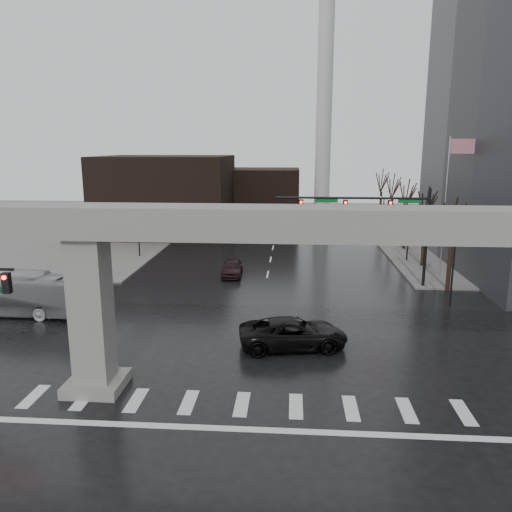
% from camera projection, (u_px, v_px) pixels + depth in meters
% --- Properties ---
extents(ground, '(160.00, 160.00, 0.00)m').
position_uv_depth(ground, '(244.00, 393.00, 23.13)').
color(ground, black).
rests_on(ground, ground).
extents(sidewalk_ne, '(28.00, 36.00, 0.15)m').
position_uv_depth(sidewalk_ne, '(503.00, 247.00, 56.32)').
color(sidewalk_ne, slate).
rests_on(sidewalk_ne, ground).
extents(sidewalk_nw, '(28.00, 36.00, 0.15)m').
position_uv_depth(sidewalk_nw, '(58.00, 241.00, 60.01)').
color(sidewalk_nw, slate).
rests_on(sidewalk_nw, ground).
extents(elevated_guideway, '(48.00, 2.60, 8.70)m').
position_uv_depth(elevated_guideway, '(272.00, 249.00, 21.55)').
color(elevated_guideway, gray).
rests_on(elevated_guideway, ground).
extents(building_far_left, '(16.00, 14.00, 10.00)m').
position_uv_depth(building_far_left, '(167.00, 196.00, 63.94)').
color(building_far_left, black).
rests_on(building_far_left, ground).
extents(building_far_mid, '(10.00, 10.00, 8.00)m').
position_uv_depth(building_far_mid, '(264.00, 196.00, 73.05)').
color(building_far_mid, black).
rests_on(building_far_mid, ground).
extents(smokestack, '(3.60, 3.60, 30.00)m').
position_uv_depth(smokestack, '(324.00, 129.00, 64.62)').
color(smokestack, beige).
rests_on(smokestack, ground).
extents(signal_mast_arm, '(12.12, 0.43, 8.00)m').
position_uv_depth(signal_mast_arm, '(379.00, 215.00, 39.54)').
color(signal_mast_arm, black).
rests_on(signal_mast_arm, ground).
extents(flagpole_assembly, '(2.06, 0.12, 12.00)m').
position_uv_depth(flagpole_assembly, '(450.00, 191.00, 41.84)').
color(flagpole_assembly, silver).
rests_on(flagpole_assembly, ground).
extents(lamp_right_0, '(1.22, 0.32, 5.11)m').
position_uv_depth(lamp_right_0, '(454.00, 259.00, 35.05)').
color(lamp_right_0, black).
rests_on(lamp_right_0, ground).
extents(lamp_right_1, '(1.22, 0.32, 5.11)m').
position_uv_depth(lamp_right_1, '(409.00, 227.00, 48.69)').
color(lamp_right_1, black).
rests_on(lamp_right_1, ground).
extents(lamp_right_2, '(1.22, 0.32, 5.11)m').
position_uv_depth(lamp_right_2, '(383.00, 209.00, 62.32)').
color(lamp_right_2, black).
rests_on(lamp_right_2, ground).
extents(lamp_left_0, '(1.22, 0.32, 5.11)m').
position_uv_depth(lamp_left_0, '(81.00, 253.00, 36.97)').
color(lamp_left_0, black).
rests_on(lamp_left_0, ground).
extents(lamp_left_1, '(1.22, 0.32, 5.11)m').
position_uv_depth(lamp_left_1, '(138.00, 224.00, 50.60)').
color(lamp_left_1, black).
rests_on(lamp_left_1, ground).
extents(lamp_left_2, '(1.22, 0.32, 5.11)m').
position_uv_depth(lamp_left_2, '(171.00, 207.00, 64.24)').
color(lamp_left_2, black).
rests_on(lamp_left_2, ground).
extents(tree_right_0, '(1.09, 1.58, 7.50)m').
position_uv_depth(tree_right_0, '(450.00, 256.00, 39.04)').
color(tree_right_0, black).
rests_on(tree_right_0, ground).
extents(tree_right_1, '(1.09, 1.61, 7.67)m').
position_uv_depth(tree_right_1, '(424.00, 237.00, 46.82)').
color(tree_right_1, black).
rests_on(tree_right_1, ground).
extents(tree_right_2, '(1.10, 1.63, 7.85)m').
position_uv_depth(tree_right_2, '(406.00, 224.00, 54.59)').
color(tree_right_2, black).
rests_on(tree_right_2, ground).
extents(tree_right_3, '(1.11, 1.66, 8.02)m').
position_uv_depth(tree_right_3, '(392.00, 213.00, 62.37)').
color(tree_right_3, black).
rests_on(tree_right_3, ground).
extents(tree_right_4, '(1.12, 1.69, 8.19)m').
position_uv_depth(tree_right_4, '(381.00, 205.00, 70.15)').
color(tree_right_4, black).
rests_on(tree_right_4, ground).
extents(pickup_truck, '(6.49, 3.79, 1.70)m').
position_uv_depth(pickup_truck, '(293.00, 333.00, 28.21)').
color(pickup_truck, black).
rests_on(pickup_truck, ground).
extents(city_bus, '(10.66, 3.41, 2.92)m').
position_uv_depth(city_bus, '(10.00, 293.00, 33.82)').
color(city_bus, '#B9B8BE').
rests_on(city_bus, ground).
extents(far_car, '(1.90, 4.39, 1.47)m').
position_uv_depth(far_car, '(232.00, 268.00, 43.93)').
color(far_car, black).
rests_on(far_car, ground).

